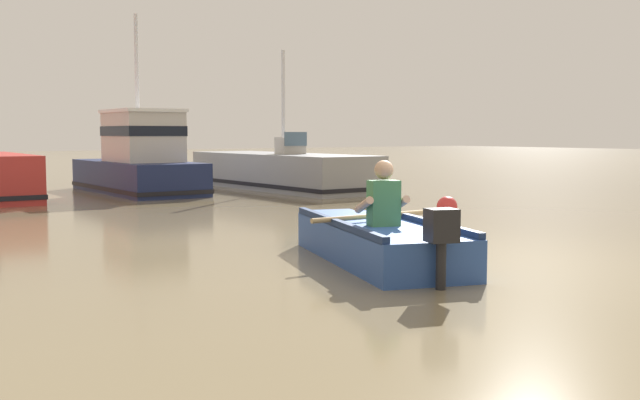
% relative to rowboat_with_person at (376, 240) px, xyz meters
% --- Properties ---
extents(ground_plane, '(120.00, 120.00, 0.00)m').
position_rel_rowboat_with_person_xyz_m(ground_plane, '(1.10, -0.71, -0.25)').
color(ground_plane, '#7A6B4C').
extents(rowboat_with_person, '(2.26, 3.65, 1.19)m').
position_rel_rowboat_with_person_xyz_m(rowboat_with_person, '(0.00, 0.00, 0.00)').
color(rowboat_with_person, '#2D519E').
rests_on(rowboat_with_person, ground).
extents(moored_boat_navy, '(1.94, 4.96, 4.45)m').
position_rel_rowboat_with_person_xyz_m(moored_boat_navy, '(1.57, 11.36, 0.52)').
color(moored_boat_navy, '#19234C').
rests_on(moored_boat_navy, ground).
extents(moored_boat_grey, '(1.99, 6.78, 3.69)m').
position_rel_rowboat_with_person_xyz_m(moored_boat_grey, '(5.22, 10.52, 0.21)').
color(moored_boat_grey, gray).
rests_on(moored_boat_grey, ground).
extents(mooring_buoy, '(0.37, 0.37, 0.37)m').
position_rel_rowboat_with_person_xyz_m(mooring_buoy, '(4.01, 2.93, -0.07)').
color(mooring_buoy, red).
rests_on(mooring_buoy, ground).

